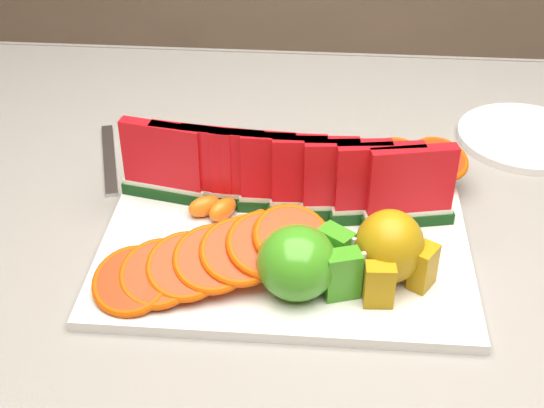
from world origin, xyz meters
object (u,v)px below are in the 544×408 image
Objects in this scene: pear_cluster at (391,250)px; side_plate at (525,137)px; fork at (111,155)px; platter at (285,241)px; apple_cluster at (304,263)px.

side_plate is (0.20, 0.32, -0.05)m from pear_cluster.
side_plate is at bearing 8.93° from fork.
pear_cluster is at bearing -29.50° from platter.
side_plate reaches higher than fork.
platter reaches higher than fork.
pear_cluster is (0.09, 0.02, 0.01)m from apple_cluster.
apple_cluster reaches higher than side_plate.
pear_cluster is 0.42m from fork.
pear_cluster is 0.38m from side_plate.
platter is 0.29m from fork.
pear_cluster is at bearing 13.23° from apple_cluster.
side_plate is (0.29, 0.34, -0.04)m from apple_cluster.
fork is at bearing -171.07° from side_plate.
apple_cluster is (0.02, -0.08, 0.04)m from platter.
apple_cluster is at bearing -130.30° from side_plate.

